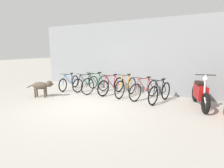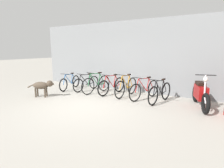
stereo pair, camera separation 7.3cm
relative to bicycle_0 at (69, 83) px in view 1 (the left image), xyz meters
name	(u,v)px [view 1 (the left image)]	position (x,y,z in m)	size (l,w,h in m)	color
ground_plane	(84,106)	(2.23, -1.72, -0.33)	(60.00, 60.00, 0.00)	#9E998E
shop_wall_back	(123,56)	(2.23, 1.26, 1.25)	(9.47, 0.20, 3.14)	slate
bicycle_0	(69,83)	(0.00, 0.00, 0.00)	(0.46, 1.63, 0.80)	black
bicycle_1	(86,83)	(0.85, 0.20, 0.01)	(0.46, 1.61, 0.81)	black
bicycle_2	(96,84)	(1.51, 0.07, 0.06)	(0.49, 1.66, 0.93)	black
bicycle_3	(112,86)	(2.21, 0.21, 0.03)	(0.50, 1.66, 0.87)	black
bicycle_4	(126,87)	(2.91, 0.19, 0.05)	(0.46, 1.66, 0.93)	black
bicycle_5	(144,90)	(3.69, 0.19, 0.04)	(0.63, 1.70, 0.88)	black
bicycle_6	(160,93)	(4.33, 0.03, 0.03)	(0.50, 1.60, 0.87)	black
motorcycle	(200,94)	(5.62, 0.15, 0.12)	(0.72, 1.87, 1.14)	black
stray_dog	(42,86)	(0.06, -1.60, 0.14)	(1.03, 0.61, 0.68)	#4C3F33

